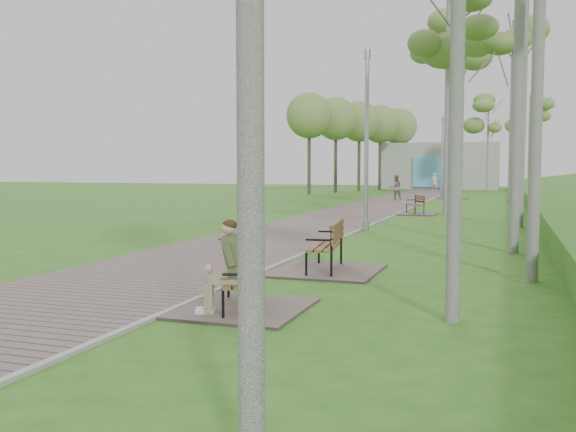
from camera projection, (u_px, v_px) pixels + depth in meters
name	position (u px, v px, depth m)	size (l,w,h in m)	color
ground	(161.00, 317.00, 8.16)	(120.00, 120.00, 0.00)	#2B691C
walkway	(369.00, 209.00, 29.01)	(3.50, 67.00, 0.04)	#695955
kerb	(408.00, 209.00, 28.44)	(0.10, 67.00, 0.05)	#999993
building_north	(440.00, 166.00, 56.59)	(10.00, 5.20, 4.00)	#9E9E99
bench_main	(236.00, 281.00, 8.50)	(1.63, 1.81, 1.42)	#695955
bench_second	(325.00, 260.00, 11.67)	(1.86, 2.06, 1.14)	#695955
bench_third	(415.00, 210.00, 25.82)	(1.56, 1.73, 0.96)	#695955
bench_far	(453.00, 195.00, 39.14)	(1.82, 2.03, 1.12)	#695955
lamp_post_near	(253.00, 134.00, 9.95)	(0.20, 0.20, 5.17)	#999BA0
lamp_post_second	(367.00, 147.00, 18.98)	(0.21, 0.21, 5.34)	#999BA0
lamp_post_third	(442.00, 160.00, 39.91)	(0.19, 0.19, 5.01)	#999BA0
lamp_post_far	(459.00, 161.00, 53.65)	(0.20, 0.20, 5.12)	#999BA0
pedestrian_near	(434.00, 182.00, 50.67)	(0.53, 0.35, 1.45)	silver
pedestrian_far	(396.00, 188.00, 36.37)	(0.72, 0.56, 1.48)	gray
birch_mid_a	(461.00, 32.00, 20.15)	(2.43, 2.43, 7.82)	silver
birch_mid_c	(449.00, 18.00, 25.33)	(2.67, 2.67, 9.94)	silver
birch_far_b	(460.00, 49.00, 30.55)	(2.51, 2.51, 9.57)	silver
birch_far_c	(513.00, 54.00, 33.50)	(2.83, 2.83, 9.93)	silver
birch_distant_a	(488.00, 114.00, 45.74)	(2.38, 2.38, 7.27)	silver
birch_distant_b	(530.00, 113.00, 53.88)	(2.47, 2.47, 8.19)	silver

